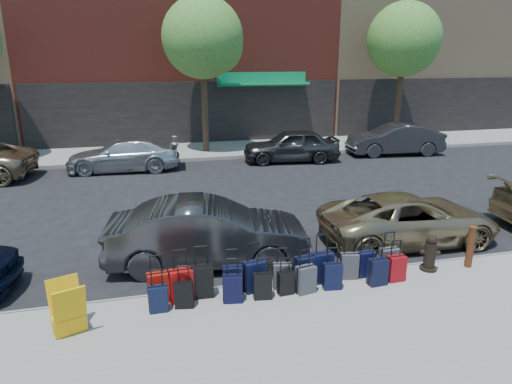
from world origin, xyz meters
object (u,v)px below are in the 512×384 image
object	(u,v)px
tree_right	(406,42)
fire_hydrant	(430,254)
bollard	(471,246)
car_far_3	(395,139)
car_near_1	(209,233)
car_far_2	(291,146)
car_near_2	(409,219)
car_far_1	(124,155)
suitcase_front_5	(282,276)
tree_center	(206,40)
display_rack	(68,309)

from	to	relation	value
tree_right	fire_hydrant	distance (m)	16.96
fire_hydrant	bollard	bearing A→B (deg)	19.58
car_far_3	car_near_1	bearing A→B (deg)	-40.44
car_far_2	car_near_2	bearing A→B (deg)	7.04
car_far_1	car_near_2	bearing A→B (deg)	41.70
car_far_2	car_far_3	distance (m)	5.45
suitcase_front_5	fire_hydrant	xyz separation A→B (m)	(3.42, 0.02, 0.11)
fire_hydrant	car_far_3	world-z (taller)	car_far_3
suitcase_front_5	fire_hydrant	world-z (taller)	suitcase_front_5
tree_center	bollard	xyz separation A→B (m)	(3.79, -14.40, -4.77)
car_far_1	tree_right	bearing A→B (deg)	104.77
car_near_2	car_far_2	distance (m)	9.80
tree_center	bollard	world-z (taller)	tree_center
tree_center	car_near_1	bearing A→B (deg)	-98.29
fire_hydrant	display_rack	size ratio (longest dim) A/B	0.87
suitcase_front_5	car_near_1	world-z (taller)	car_near_1
car_far_1	tree_center	bearing A→B (deg)	127.55
tree_center	suitcase_front_5	bearing A→B (deg)	-92.38
tree_right	fire_hydrant	bearing A→B (deg)	-118.19
car_near_1	suitcase_front_5	bearing A→B (deg)	-138.26
car_far_1	car_far_3	distance (m)	12.89
display_rack	suitcase_front_5	bearing A→B (deg)	-11.21
tree_right	display_rack	xyz separation A→B (m)	(-15.09, -14.96, -4.79)
bollard	car_far_2	bearing A→B (deg)	91.74
car_far_2	fire_hydrant	bearing A→B (deg)	3.99
car_far_2	tree_center	bearing A→B (deg)	-120.88
suitcase_front_5	car_far_1	world-z (taller)	car_far_1
tree_right	car_near_1	size ratio (longest dim) A/B	1.56
fire_hydrant	bollard	distance (m)	0.97
tree_center	car_far_3	size ratio (longest dim) A/B	1.58
display_rack	car_far_3	size ratio (longest dim) A/B	0.21
bollard	car_near_2	xyz separation A→B (m)	(-0.34, 1.94, -0.00)
car_far_1	display_rack	bearing A→B (deg)	1.96
display_rack	car_far_2	bearing A→B (deg)	36.77
tree_center	car_far_1	bearing A→B (deg)	-147.08
suitcase_front_5	car_near_1	xyz separation A→B (m)	(-1.23, 1.82, 0.34)
tree_center	car_far_1	xyz separation A→B (m)	(-4.01, -2.60, -4.73)
display_rack	car_far_3	xyz separation A→B (m)	(13.46, 12.53, 0.14)
car_near_1	fire_hydrant	bearing A→B (deg)	-103.43
tree_center	car_near_1	xyz separation A→B (m)	(-1.82, -12.52, -4.64)
bollard	display_rack	bearing A→B (deg)	-176.12
car_far_1	car_near_1	bearing A→B (deg)	17.04
tree_center	display_rack	size ratio (longest dim) A/B	7.69
suitcase_front_5	car_far_3	bearing A→B (deg)	63.18
car_near_1	car_far_2	world-z (taller)	car_near_1
suitcase_front_5	display_rack	xyz separation A→B (m)	(-3.99, -0.63, 0.19)
tree_center	tree_right	xyz separation A→B (m)	(10.50, 0.00, 0.00)
fire_hydrant	display_rack	world-z (taller)	display_rack
fire_hydrant	bollard	world-z (taller)	bollard
tree_center	tree_right	distance (m)	10.50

